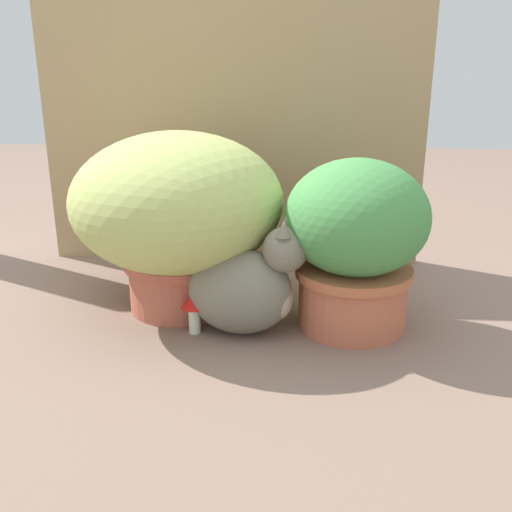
# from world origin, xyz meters

# --- Properties ---
(ground_plane) EXTENTS (6.00, 6.00, 0.00)m
(ground_plane) POSITION_xyz_m (0.00, 0.00, 0.00)
(ground_plane) COLOR #806658
(cardboard_backdrop) EXTENTS (1.22, 0.03, 0.92)m
(cardboard_backdrop) POSITION_xyz_m (0.09, 0.56, 0.46)
(cardboard_backdrop) COLOR tan
(cardboard_backdrop) RESTS_ON ground
(grass_planter) EXTENTS (0.56, 0.56, 0.48)m
(grass_planter) POSITION_xyz_m (-0.02, 0.15, 0.28)
(grass_planter) COLOR #B35C46
(grass_planter) RESTS_ON ground
(leafy_planter) EXTENTS (0.35, 0.35, 0.43)m
(leafy_planter) POSITION_xyz_m (0.44, 0.06, 0.23)
(leafy_planter) COLOR #C16747
(leafy_planter) RESTS_ON ground
(cat) EXTENTS (0.38, 0.20, 0.32)m
(cat) POSITION_xyz_m (0.17, 0.01, 0.12)
(cat) COLOR slate
(cat) RESTS_ON ground
(mushroom_ornament_red) EXTENTS (0.07, 0.07, 0.10)m
(mushroom_ornament_red) POSITION_xyz_m (0.04, -0.01, 0.07)
(mushroom_ornament_red) COLOR silver
(mushroom_ornament_red) RESTS_ON ground
(mushroom_ornament_pink) EXTENTS (0.10, 0.10, 0.13)m
(mushroom_ornament_pink) POSITION_xyz_m (-0.03, 0.08, 0.09)
(mushroom_ornament_pink) COLOR silver
(mushroom_ornament_pink) RESTS_ON ground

